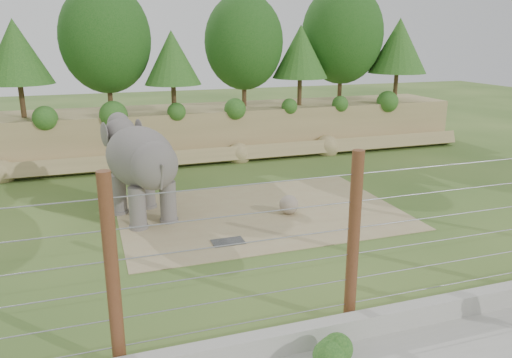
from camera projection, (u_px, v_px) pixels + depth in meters
name	position (u px, v px, depth m)	size (l,w,h in m)	color
ground	(277.00, 246.00, 15.35)	(90.00, 90.00, 0.00)	#355821
back_embankment	(201.00, 80.00, 25.95)	(30.00, 5.52, 8.77)	#9A8857
dirt_patch	(260.00, 212.00, 18.23)	(10.00, 7.00, 0.02)	tan
drain_grate	(228.00, 242.00, 15.58)	(1.00, 0.60, 0.03)	#262628
elephant	(141.00, 171.00, 17.27)	(1.81, 4.22, 3.42)	#645D59
stone_ball	(289.00, 205.00, 17.97)	(0.69, 0.69, 0.69)	gray
retaining_wall	(361.00, 325.00, 10.74)	(26.00, 0.35, 0.50)	#AEADA2
barrier_fence	(353.00, 241.00, 10.70)	(20.26, 0.26, 4.00)	#572C18
walkway_shrub	(328.00, 353.00, 9.61)	(0.69, 0.69, 0.69)	#1E511C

